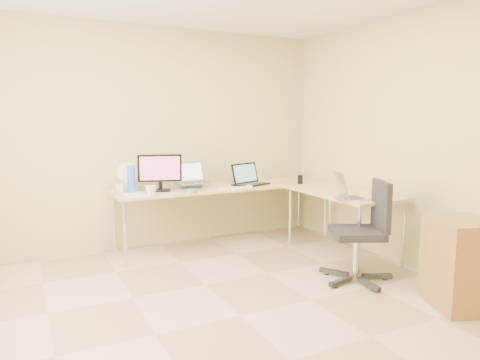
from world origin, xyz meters
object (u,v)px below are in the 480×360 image
laptop_black (251,174)px  water_bottle (131,179)px  desk_main (225,215)px  monitor (160,173)px  office_chair (357,229)px  keyboard (235,188)px  desk_fan (127,177)px  mug (151,190)px  laptop_return (351,188)px  cabinet (460,264)px  laptop_center (193,173)px  desk_return (342,224)px

laptop_black → water_bottle: water_bottle is taller
desk_main → monitor: 1.00m
office_chair → keyboard: bearing=138.1°
keyboard → desk_fan: bearing=160.6°
laptop_black → water_bottle: (-1.42, 0.09, 0.02)m
water_bottle → desk_main: bearing=1.1°
monitor → mug: (-0.17, -0.24, -0.15)m
laptop_black → desk_fan: size_ratio=1.47×
desk_main → laptop_return: 1.65m
monitor → desk_fan: size_ratio=1.68×
monitor → cabinet: (1.77, -2.43, -0.58)m
laptop_black → mug: size_ratio=3.67×
laptop_black → mug: laptop_black is taller
laptop_center → desk_fan: 0.75m
laptop_center → office_chair: (1.01, -1.64, -0.40)m
mug → laptop_return: 2.05m
mug → laptop_center: bearing=26.3°
keyboard → desk_fan: desk_fan is taller
desk_return → laptop_black: 1.23m
desk_return → laptop_return: bearing=-120.6°
mug → cabinet: mug is taller
laptop_black → keyboard: size_ratio=1.08×
laptop_center → laptop_black: (0.71, -0.09, -0.04)m
desk_main → water_bottle: bearing=-178.9°
water_bottle → desk_fan: (0.00, 0.22, -0.00)m
keyboard → mug: mug is taller
laptop_black → laptop_return: (0.45, -1.28, -0.02)m
cabinet → mug: bearing=152.6°
laptop_black → cabinet: laptop_black is taller
desk_return → laptop_center: laptop_center is taller
monitor → laptop_return: (1.56, -1.33, -0.09)m
monitor → water_bottle: 0.32m
cabinet → monitor: bearing=147.1°
laptop_center → cabinet: laptop_center is taller
monitor → cabinet: bearing=-37.3°
cabinet → desk_fan: bearing=148.8°
desk_main → laptop_black: (0.29, -0.11, 0.50)m
monitor → water_bottle: monitor is taller
desk_fan → monitor: bearing=-33.4°
mug → desk_fan: size_ratio=0.40×
office_chair → laptop_black: bearing=125.3°
desk_main → laptop_black: 0.59m
laptop_black → cabinet: bearing=-94.4°
desk_main → cabinet: desk_main is taller
keyboard → mug: (-0.98, 0.00, 0.04)m
water_bottle → laptop_return: bearing=-36.1°
mug → water_bottle: 0.32m
mug → desk_fan: 0.52m
desk_main → mug: (-0.99, -0.30, 0.42)m
water_bottle → office_chair: size_ratio=0.30×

